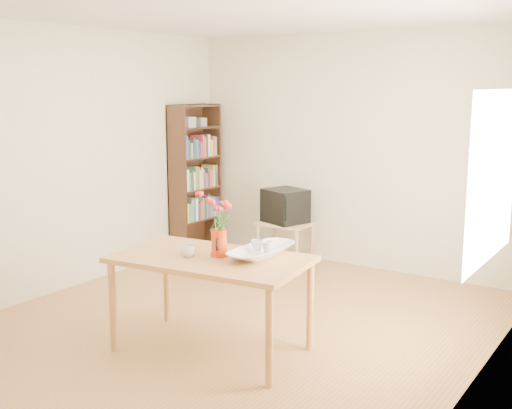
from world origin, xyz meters
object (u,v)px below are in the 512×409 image
Objects in this scene: table at (211,267)px; bowl at (261,230)px; mug at (188,251)px; television at (286,205)px; pitcher at (219,244)px.

bowl reaches higher than table.
mug is 0.58m from bowl.
bowl reaches higher than mug.
mug is at bearing -55.95° from television.
bowl is 0.80× the size of television.
bowl reaches higher than pitcher.
bowl is (0.46, 0.31, 0.16)m from mug.
pitcher is 0.48× the size of bowl.
pitcher reaches higher than mug.
bowl is at bearing 4.84° from pitcher.
bowl is at bearing 29.80° from table.
television reaches higher than table.
table is 7.39× the size of pitcher.
mug is (-0.19, -0.14, -0.05)m from pitcher.
table is at bearing 169.65° from mug.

